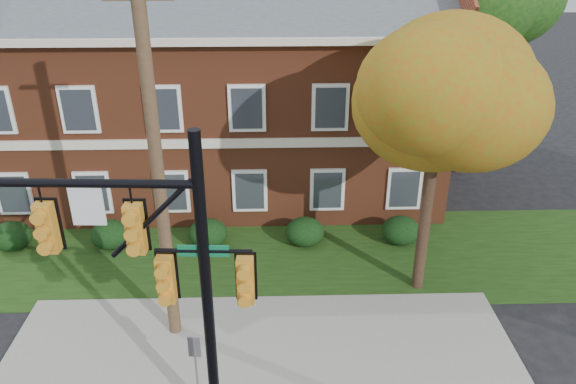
{
  "coord_description": "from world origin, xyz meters",
  "views": [
    {
      "loc": [
        0.38,
        -10.83,
        10.85
      ],
      "look_at": [
        0.78,
        3.0,
        3.98
      ],
      "focal_mm": 35.0,
      "sensor_mm": 36.0,
      "label": 1
    }
  ],
  "objects_px": {
    "apartment_building": "(214,74)",
    "traffic_signal": "(137,264)",
    "hedge_far_right": "(401,230)",
    "tree_near_right": "(451,87)",
    "hedge_left": "(110,235)",
    "utility_pole": "(158,173)",
    "hedge_right": "(305,232)",
    "hedge_center": "(208,233)",
    "hedge_far_left": "(12,236)",
    "sign_post": "(195,359)"
  },
  "relations": [
    {
      "from": "apartment_building",
      "to": "traffic_signal",
      "type": "distance_m",
      "value": 13.39
    },
    {
      "from": "hedge_far_right",
      "to": "tree_near_right",
      "type": "relative_size",
      "value": 0.16
    },
    {
      "from": "traffic_signal",
      "to": "apartment_building",
      "type": "bearing_deg",
      "value": 91.49
    },
    {
      "from": "hedge_left",
      "to": "utility_pole",
      "type": "relative_size",
      "value": 0.14
    },
    {
      "from": "hedge_far_right",
      "to": "hedge_right",
      "type": "bearing_deg",
      "value": 180.0
    },
    {
      "from": "tree_near_right",
      "to": "hedge_center",
      "type": "bearing_deg",
      "value": 158.58
    },
    {
      "from": "hedge_far_left",
      "to": "sign_post",
      "type": "xyz_separation_m",
      "value": [
        7.48,
        -7.33,
        0.87
      ]
    },
    {
      "from": "hedge_far_left",
      "to": "traffic_signal",
      "type": "relative_size",
      "value": 0.19
    },
    {
      "from": "traffic_signal",
      "to": "sign_post",
      "type": "bearing_deg",
      "value": 47.19
    },
    {
      "from": "hedge_left",
      "to": "utility_pole",
      "type": "xyz_separation_m",
      "value": [
        3.0,
        -4.7,
        4.55
      ]
    },
    {
      "from": "utility_pole",
      "to": "apartment_building",
      "type": "bearing_deg",
      "value": 85.75
    },
    {
      "from": "apartment_building",
      "to": "utility_pole",
      "type": "relative_size",
      "value": 1.88
    },
    {
      "from": "hedge_right",
      "to": "tree_near_right",
      "type": "xyz_separation_m",
      "value": [
        3.72,
        -2.83,
        6.14
      ]
    },
    {
      "from": "traffic_signal",
      "to": "utility_pole",
      "type": "distance_m",
      "value": 3.46
    },
    {
      "from": "hedge_left",
      "to": "tree_near_right",
      "type": "bearing_deg",
      "value": -14.81
    },
    {
      "from": "hedge_far_left",
      "to": "hedge_far_right",
      "type": "xyz_separation_m",
      "value": [
        14.0,
        0.0,
        0.0
      ]
    },
    {
      "from": "hedge_left",
      "to": "hedge_center",
      "type": "bearing_deg",
      "value": 0.0
    },
    {
      "from": "hedge_center",
      "to": "sign_post",
      "type": "relative_size",
      "value": 0.68
    },
    {
      "from": "apartment_building",
      "to": "hedge_left",
      "type": "bearing_deg",
      "value": -123.67
    },
    {
      "from": "apartment_building",
      "to": "tree_near_right",
      "type": "relative_size",
      "value": 2.19
    },
    {
      "from": "hedge_far_right",
      "to": "sign_post",
      "type": "bearing_deg",
      "value": -131.64
    },
    {
      "from": "sign_post",
      "to": "traffic_signal",
      "type": "bearing_deg",
      "value": -128.45
    },
    {
      "from": "traffic_signal",
      "to": "sign_post",
      "type": "xyz_separation_m",
      "value": [
        0.82,
        0.8,
        -3.24
      ]
    },
    {
      "from": "hedge_right",
      "to": "utility_pole",
      "type": "relative_size",
      "value": 0.14
    },
    {
      "from": "hedge_right",
      "to": "sign_post",
      "type": "relative_size",
      "value": 0.68
    },
    {
      "from": "tree_near_right",
      "to": "hedge_far_left",
      "type": "bearing_deg",
      "value": 168.73
    },
    {
      "from": "hedge_center",
      "to": "hedge_far_right",
      "type": "height_order",
      "value": "same"
    },
    {
      "from": "hedge_left",
      "to": "hedge_right",
      "type": "distance_m",
      "value": 7.0
    },
    {
      "from": "apartment_building",
      "to": "sign_post",
      "type": "distance_m",
      "value": 13.1
    },
    {
      "from": "utility_pole",
      "to": "traffic_signal",
      "type": "bearing_deg",
      "value": -88.69
    },
    {
      "from": "apartment_building",
      "to": "hedge_center",
      "type": "relative_size",
      "value": 13.43
    },
    {
      "from": "traffic_signal",
      "to": "utility_pole",
      "type": "height_order",
      "value": "utility_pole"
    },
    {
      "from": "hedge_far_left",
      "to": "hedge_center",
      "type": "bearing_deg",
      "value": 0.0
    },
    {
      "from": "hedge_center",
      "to": "tree_near_right",
      "type": "xyz_separation_m",
      "value": [
        7.22,
        -2.83,
        6.14
      ]
    },
    {
      "from": "apartment_building",
      "to": "hedge_far_left",
      "type": "xyz_separation_m",
      "value": [
        -7.0,
        -5.25,
        -4.46
      ]
    },
    {
      "from": "hedge_far_right",
      "to": "hedge_center",
      "type": "bearing_deg",
      "value": 180.0
    },
    {
      "from": "tree_near_right",
      "to": "traffic_signal",
      "type": "height_order",
      "value": "tree_near_right"
    },
    {
      "from": "apartment_building",
      "to": "hedge_far_right",
      "type": "relative_size",
      "value": 13.43
    },
    {
      "from": "tree_near_right",
      "to": "sign_post",
      "type": "relative_size",
      "value": 4.18
    },
    {
      "from": "hedge_right",
      "to": "utility_pole",
      "type": "height_order",
      "value": "utility_pole"
    },
    {
      "from": "utility_pole",
      "to": "sign_post",
      "type": "bearing_deg",
      "value": -70.91
    },
    {
      "from": "hedge_far_left",
      "to": "sign_post",
      "type": "distance_m",
      "value": 10.51
    },
    {
      "from": "apartment_building",
      "to": "sign_post",
      "type": "xyz_separation_m",
      "value": [
        0.48,
        -12.59,
        -3.59
      ]
    },
    {
      "from": "hedge_right",
      "to": "traffic_signal",
      "type": "xyz_separation_m",
      "value": [
        -3.84,
        -8.13,
        4.11
      ]
    },
    {
      "from": "traffic_signal",
      "to": "hedge_left",
      "type": "bearing_deg",
      "value": 114.18
    },
    {
      "from": "hedge_far_left",
      "to": "tree_near_right",
      "type": "relative_size",
      "value": 0.16
    },
    {
      "from": "hedge_left",
      "to": "tree_near_right",
      "type": "distance_m",
      "value": 12.68
    },
    {
      "from": "hedge_left",
      "to": "hedge_far_left",
      "type": "bearing_deg",
      "value": 180.0
    },
    {
      "from": "hedge_far_right",
      "to": "utility_pole",
      "type": "distance_m",
      "value": 9.95
    },
    {
      "from": "hedge_far_right",
      "to": "tree_near_right",
      "type": "xyz_separation_m",
      "value": [
        0.22,
        -2.83,
        6.14
      ]
    }
  ]
}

